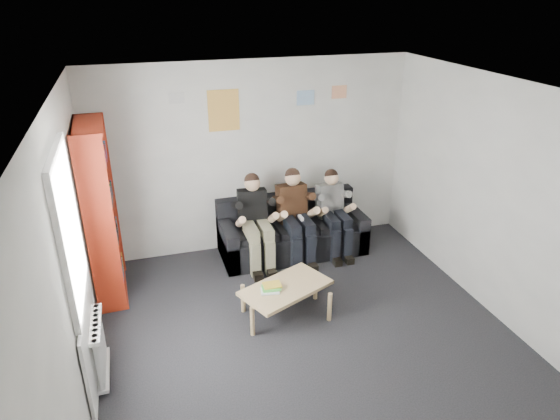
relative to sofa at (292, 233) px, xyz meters
name	(u,v)px	position (x,y,z in m)	size (l,w,h in m)	color
room_shell	(317,236)	(-0.44, -2.11, 1.06)	(5.00, 5.00, 5.00)	black
sofa	(292,233)	(0.00, 0.00, 0.00)	(2.06, 0.84, 0.80)	black
bookshelf	(102,213)	(-2.50, -0.33, 0.80)	(0.33, 0.98, 2.18)	#9B2510
coffee_table	(286,290)	(-0.56, -1.49, 0.07)	(1.02, 0.56, 0.41)	tan
game_cases	(271,288)	(-0.74, -1.51, 0.15)	(0.25, 0.22, 0.05)	white
person_left	(256,222)	(-0.57, -0.19, 0.34)	(0.39, 0.84, 1.28)	black
person_middle	(296,217)	(0.00, -0.19, 0.35)	(0.40, 0.86, 1.29)	#432616
person_right	(334,213)	(0.57, -0.19, 0.32)	(0.36, 0.78, 1.22)	silver
radiator	(100,348)	(-2.59, -1.91, 0.06)	(0.10, 0.64, 0.60)	white
window	(80,290)	(-2.66, -1.91, 0.74)	(0.05, 1.30, 2.36)	white
poster_large	(224,110)	(-0.84, 0.38, 1.76)	(0.42, 0.01, 0.55)	#DCD64D
poster_blue	(306,98)	(0.31, 0.38, 1.86)	(0.25, 0.01, 0.20)	#419ADF
poster_pink	(339,92)	(0.81, 0.38, 1.91)	(0.22, 0.01, 0.18)	#CD4086
poster_sign	(177,98)	(-1.44, 0.38, 1.96)	(0.20, 0.01, 0.14)	silver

